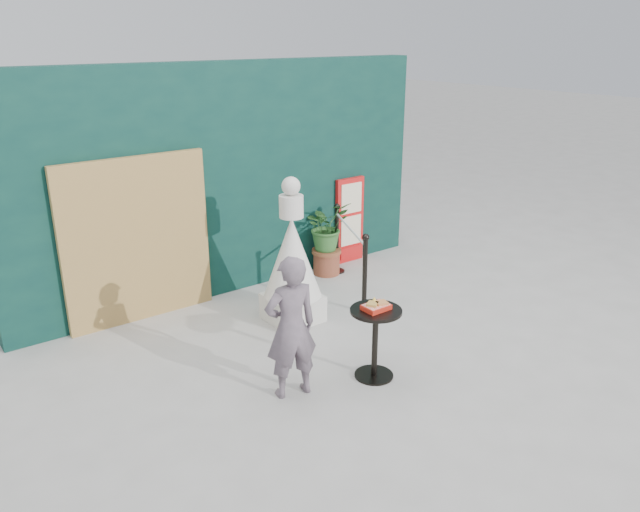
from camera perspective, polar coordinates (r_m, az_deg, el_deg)
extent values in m
plane|color=#ADAAA5|center=(6.49, 6.56, -11.24)|extent=(60.00, 60.00, 0.00)
cube|color=black|center=(8.31, -8.23, 6.90)|extent=(6.00, 0.30, 3.00)
cube|color=tan|center=(7.70, -16.36, 1.36)|extent=(1.80, 0.08, 2.00)
imported|color=slate|center=(5.91, -2.67, -6.55)|extent=(0.58, 0.43, 1.43)
cube|color=red|center=(9.43, 2.71, 3.28)|extent=(0.50, 0.06, 1.30)
cube|color=beige|center=(9.31, 2.88, 5.30)|extent=(0.38, 0.02, 0.45)
cube|color=beige|center=(9.44, 2.83, 2.36)|extent=(0.38, 0.02, 0.45)
cube|color=red|center=(9.56, 2.80, 0.36)|extent=(0.38, 0.02, 0.18)
cube|color=silver|center=(7.64, -2.49, -4.70)|extent=(0.60, 0.60, 0.33)
cone|color=silver|center=(7.40, -2.57, -0.09)|extent=(0.70, 0.70, 0.98)
cylinder|color=silver|center=(7.21, -2.65, 4.55)|extent=(0.28, 0.28, 0.26)
sphere|color=silver|center=(7.15, -2.68, 6.41)|extent=(0.22, 0.22, 0.22)
cylinder|color=black|center=(6.55, 4.94, -10.79)|extent=(0.40, 0.40, 0.02)
cylinder|color=black|center=(6.37, 5.04, -8.08)|extent=(0.06, 0.06, 0.72)
cylinder|color=black|center=(6.21, 5.14, -5.02)|extent=(0.52, 0.52, 0.03)
cube|color=red|center=(6.19, 5.15, -4.69)|extent=(0.26, 0.19, 0.05)
cube|color=red|center=(6.18, 5.16, -4.45)|extent=(0.24, 0.17, 0.00)
cube|color=gold|center=(6.16, 4.82, -4.39)|extent=(0.15, 0.14, 0.02)
cube|color=#DE9851|center=(6.19, 5.63, -4.27)|extent=(0.13, 0.13, 0.02)
cone|color=yellow|center=(6.21, 5.00, -3.99)|extent=(0.06, 0.06, 0.06)
cylinder|color=brown|center=(9.06, 0.60, -0.66)|extent=(0.38, 0.38, 0.32)
cylinder|color=brown|center=(9.00, 0.60, 0.45)|extent=(0.43, 0.43, 0.05)
imported|color=#2F622A|center=(8.88, 0.61, 2.75)|extent=(0.63, 0.55, 0.70)
cylinder|color=black|center=(7.92, 4.02, -5.03)|extent=(0.24, 0.24, 0.02)
cylinder|color=black|center=(7.73, 4.11, -1.88)|extent=(0.06, 0.06, 0.96)
sphere|color=black|center=(7.56, 4.20, 1.72)|extent=(0.09, 0.09, 0.09)
cylinder|color=black|center=(9.19, 1.52, -1.37)|extent=(0.24, 0.24, 0.02)
cylinder|color=black|center=(9.03, 1.54, 1.41)|extent=(0.06, 0.06, 0.96)
sphere|color=black|center=(8.88, 1.57, 4.54)|extent=(0.09, 0.09, 0.09)
cylinder|color=silver|center=(8.25, 2.77, 2.51)|extent=(0.63, 1.31, 0.03)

